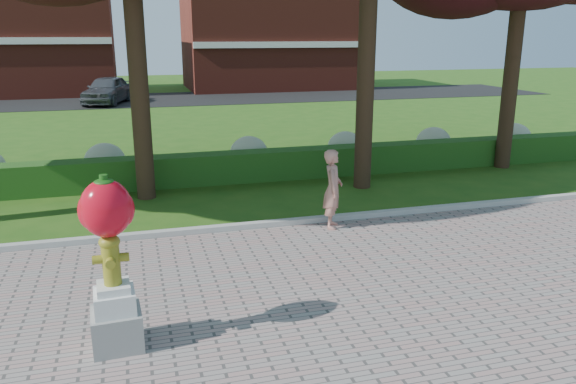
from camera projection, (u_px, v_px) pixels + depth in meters
name	position (u px, v px, depth m)	size (l,w,h in m)	color
ground	(293.00, 291.00, 8.78)	(100.00, 100.00, 0.00)	#275415
curb	(252.00, 226.00, 11.54)	(40.00, 0.18, 0.15)	#ADADA5
lawn_hedge	(220.00, 168.00, 15.16)	(24.00, 0.70, 0.80)	#204C15
hydrangea_row	(234.00, 154.00, 16.19)	(20.10, 1.10, 0.99)	#B0BB8F
street	(167.00, 99.00, 34.72)	(50.00, 8.00, 0.02)	black
building_left	(2.00, 40.00, 36.71)	(14.00, 8.00, 7.00)	maroon
building_right	(268.00, 44.00, 41.50)	(12.00, 8.00, 6.40)	maroon
hydrant_sculpture	(111.00, 259.00, 6.85)	(0.66, 0.65, 2.26)	gray
woman	(333.00, 189.00, 11.37)	(0.59, 0.39, 1.63)	tan
parked_car	(107.00, 90.00, 32.13)	(1.87, 4.65, 1.59)	#43464B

